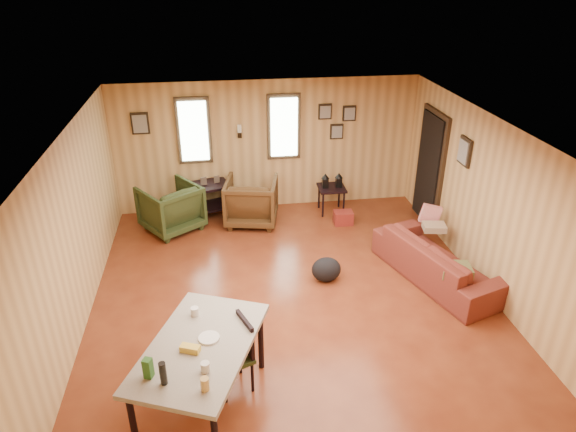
% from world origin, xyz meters
% --- Properties ---
extents(room, '(5.54, 6.04, 2.44)m').
position_xyz_m(room, '(0.17, 0.27, 1.21)').
color(room, brown).
rests_on(room, ground).
extents(sofa, '(1.25, 2.21, 0.83)m').
position_xyz_m(sofa, '(2.17, 0.11, 0.41)').
color(sofa, maroon).
rests_on(sofa, ground).
extents(recliner_brown, '(1.03, 0.99, 0.91)m').
position_xyz_m(recliner_brown, '(-0.37, 2.33, 0.46)').
color(recliner_brown, '#432B14').
rests_on(recliner_brown, ground).
extents(recliner_green, '(1.20, 1.18, 0.91)m').
position_xyz_m(recliner_green, '(-1.77, 2.27, 0.45)').
color(recliner_green, '#2A3618').
rests_on(recliner_green, ground).
extents(end_table, '(0.75, 0.71, 0.78)m').
position_xyz_m(end_table, '(-1.06, 2.70, 0.44)').
color(end_table, black).
rests_on(end_table, ground).
extents(side_table, '(0.49, 0.49, 0.78)m').
position_xyz_m(side_table, '(1.13, 2.54, 0.53)').
color(side_table, black).
rests_on(side_table, ground).
extents(cooler, '(0.34, 0.25, 0.24)m').
position_xyz_m(cooler, '(1.24, 2.03, 0.12)').
color(cooler, maroon).
rests_on(cooler, ground).
extents(backpack, '(0.44, 0.33, 0.37)m').
position_xyz_m(backpack, '(0.55, 0.29, 0.19)').
color(backpack, black).
rests_on(backpack, ground).
extents(sofa_pillows, '(0.66, 1.78, 0.36)m').
position_xyz_m(sofa_pillows, '(2.29, 0.26, 0.50)').
color(sofa_pillows, brown).
rests_on(sofa_pillows, sofa).
extents(dining_table, '(1.51, 1.86, 1.06)m').
position_xyz_m(dining_table, '(-1.22, -1.87, 0.75)').
color(dining_table, gray).
rests_on(dining_table, ground).
extents(dining_chair, '(0.51, 0.51, 0.88)m').
position_xyz_m(dining_chair, '(-0.85, -1.61, 0.49)').
color(dining_chair, '#2A3618').
rests_on(dining_chair, ground).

